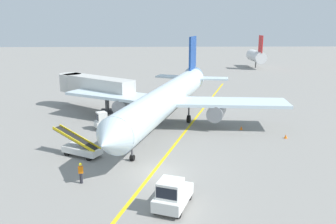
% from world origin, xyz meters
% --- Properties ---
extents(ground_plane, '(300.00, 300.00, 0.00)m').
position_xyz_m(ground_plane, '(0.00, 0.00, 0.00)').
color(ground_plane, gray).
extents(taxi_line_yellow, '(24.46, 76.35, 0.01)m').
position_xyz_m(taxi_line_yellow, '(1.15, 5.00, 0.00)').
color(taxi_line_yellow, yellow).
rests_on(taxi_line_yellow, ground).
extents(airliner, '(27.70, 34.52, 10.10)m').
position_xyz_m(airliner, '(1.32, 14.21, 3.42)').
color(airliner, silver).
rests_on(airliner, ground).
extents(jet_bridge, '(11.64, 9.80, 4.85)m').
position_xyz_m(jet_bridge, '(-9.46, 21.94, 3.54)').
color(jet_bridge, beige).
rests_on(jet_bridge, ground).
extents(pushback_tug, '(3.05, 4.04, 2.20)m').
position_xyz_m(pushback_tug, '(1.00, -5.70, 0.99)').
color(pushback_tug, silver).
rests_on(pushback_tug, ground).
extents(baggage_tug_near_wing, '(2.73, 2.28, 2.10)m').
position_xyz_m(baggage_tug_near_wing, '(-6.31, 12.54, 0.93)').
color(baggage_tug_near_wing, silver).
rests_on(baggage_tug_near_wing, ground).
extents(belt_loader_forward_hold, '(4.98, 3.53, 2.59)m').
position_xyz_m(belt_loader_forward_hold, '(-7.22, 4.08, 0.78)').
color(belt_loader_forward_hold, silver).
rests_on(belt_loader_forward_hold, ground).
extents(ground_crew_marshaller, '(0.36, 0.24, 1.70)m').
position_xyz_m(ground_crew_marshaller, '(-5.99, -1.75, 0.91)').
color(ground_crew_marshaller, '#26262D').
rests_on(ground_crew_marshaller, ground).
extents(safety_cone_nose_left, '(0.36, 0.36, 0.44)m').
position_xyz_m(safety_cone_nose_left, '(13.88, 8.60, 0.22)').
color(safety_cone_nose_left, orange).
rests_on(safety_cone_nose_left, ground).
extents(safety_cone_nose_right, '(0.36, 0.36, 0.44)m').
position_xyz_m(safety_cone_nose_right, '(9.78, 11.87, 0.22)').
color(safety_cone_nose_right, orange).
rests_on(safety_cone_nose_right, ground).
extents(safety_cone_wingtip_left, '(0.36, 0.36, 0.44)m').
position_xyz_m(safety_cone_wingtip_left, '(-3.39, 18.84, 0.22)').
color(safety_cone_wingtip_left, orange).
rests_on(safety_cone_wingtip_left, ground).
extents(distant_aircraft_far_left, '(3.00, 10.10, 8.80)m').
position_xyz_m(distant_aircraft_far_left, '(26.63, 67.74, 3.22)').
color(distant_aircraft_far_left, silver).
rests_on(distant_aircraft_far_left, ground).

